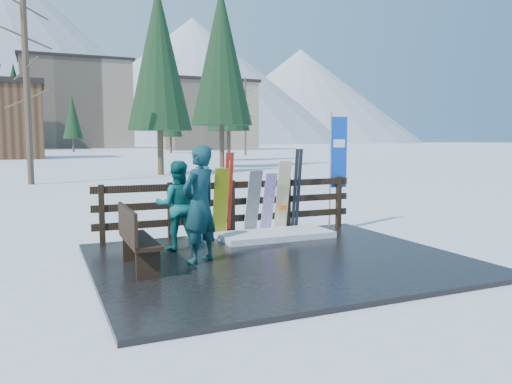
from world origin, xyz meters
name	(u,v)px	position (x,y,z in m)	size (l,w,h in m)	color
ground	(279,263)	(0.00, 0.00, 0.00)	(700.00, 700.00, 0.00)	white
deck	(279,260)	(0.00, 0.00, 0.04)	(6.00, 5.00, 0.08)	black
fence	(232,204)	(0.00, 2.20, 0.74)	(5.60, 0.10, 1.15)	black
snow_patch	(275,235)	(0.71, 1.60, 0.14)	(2.29, 1.00, 0.12)	white
bench	(135,237)	(-2.35, 0.18, 0.60)	(0.41, 1.50, 0.97)	black
snowboard_0	(200,203)	(-0.77, 1.98, 0.81)	(0.27, 0.03, 1.51)	#189ACA
snowboard_1	(196,204)	(-0.83, 1.98, 0.80)	(0.29, 0.03, 1.48)	white
snowboard_2	(221,203)	(-0.33, 1.98, 0.79)	(0.30, 0.03, 1.45)	#F7F20C
snowboard_3	(268,204)	(0.73, 1.98, 0.73)	(0.25, 0.03, 1.34)	white
snowboard_4	(253,203)	(0.38, 1.98, 0.76)	(0.28, 0.03, 1.41)	black
snowboard_5	(282,197)	(1.06, 1.98, 0.85)	(0.29, 0.03, 1.56)	white
ski_pair_a	(228,195)	(-0.14, 2.05, 0.95)	(0.16, 0.28, 1.73)	red
ski_pair_b	(297,190)	(1.44, 2.05, 0.97)	(0.17, 0.24, 1.79)	black
rental_flag	(337,156)	(2.56, 2.25, 1.69)	(0.45, 0.04, 2.60)	silver
person_front	(200,204)	(-1.30, 0.26, 1.03)	(0.69, 0.45, 1.89)	#144D42
person_back	(177,205)	(-1.38, 1.35, 0.88)	(0.78, 0.61, 1.61)	#0E5A59
resort_buildings	(59,106)	(1.03, 115.41, 9.81)	(73.00, 87.60, 22.60)	tan
trees	(116,106)	(3.97, 46.51, 5.58)	(42.04, 68.80, 12.66)	#382B1E
mountains	(22,59)	(-10.50, 328.41, 50.20)	(520.00, 260.00, 120.00)	white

